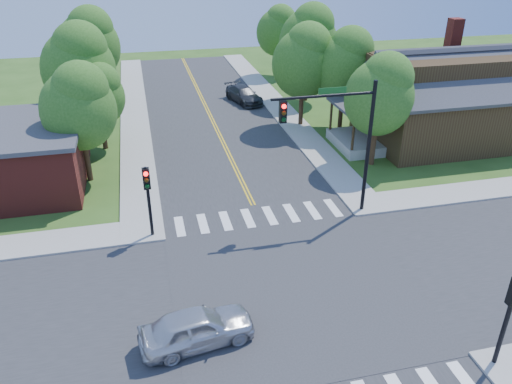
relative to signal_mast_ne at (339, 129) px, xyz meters
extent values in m
plane|color=#30531A|center=(-3.91, -5.59, -4.85)|extent=(100.00, 100.00, 0.00)
cube|color=#2D2D30|center=(-3.91, -5.59, -4.83)|extent=(10.00, 90.00, 0.04)
cube|color=#2D2D30|center=(-3.91, -5.59, -4.83)|extent=(90.00, 10.00, 0.04)
cube|color=#2D2D30|center=(-3.91, -5.59, -4.85)|extent=(10.20, 10.20, 0.06)
cube|color=#9E9B93|center=(2.19, 19.41, -4.78)|extent=(2.20, 40.00, 0.14)
cube|color=#9E9B93|center=(-10.01, 19.41, -4.78)|extent=(2.20, 40.00, 0.14)
cube|color=white|center=(-8.11, 0.61, -4.80)|extent=(0.45, 2.00, 0.01)
cube|color=white|center=(-6.91, 0.61, -4.80)|extent=(0.45, 2.00, 0.01)
cube|color=white|center=(-5.71, 0.61, -4.80)|extent=(0.45, 2.00, 0.01)
cube|color=white|center=(-4.51, 0.61, -4.80)|extent=(0.45, 2.00, 0.01)
cube|color=white|center=(-3.31, 0.61, -4.80)|extent=(0.45, 2.00, 0.01)
cube|color=white|center=(-2.11, 0.61, -4.80)|extent=(0.45, 2.00, 0.01)
cube|color=white|center=(-0.91, 0.61, -4.80)|extent=(0.45, 2.00, 0.01)
cube|color=white|center=(0.29, 0.61, -4.80)|extent=(0.45, 2.00, 0.01)
cube|color=white|center=(0.29, -11.79, -4.80)|extent=(0.45, 2.00, 0.01)
cube|color=yellow|center=(-4.01, 20.66, -4.80)|extent=(0.10, 37.50, 0.01)
cube|color=yellow|center=(-3.81, 20.66, -4.80)|extent=(0.10, 37.50, 0.01)
cylinder|color=black|center=(1.69, 0.01, -1.25)|extent=(0.20, 0.20, 7.20)
cylinder|color=black|center=(-0.91, 0.01, 1.75)|extent=(5.20, 0.14, 0.14)
cube|color=#19591E|center=(-0.51, -0.04, 2.00)|extent=(1.40, 0.04, 0.30)
cube|color=black|center=(-2.91, 0.01, 1.12)|extent=(0.34, 0.28, 1.05)
sphere|color=#FF0C0C|center=(-2.91, -0.16, 1.44)|extent=(0.22, 0.22, 0.22)
sphere|color=#3F2605|center=(-2.91, -0.16, 1.12)|extent=(0.22, 0.22, 0.22)
sphere|color=#05330F|center=(-2.91, -0.16, 0.80)|extent=(0.22, 0.22, 0.22)
cylinder|color=black|center=(1.69, -11.19, -2.95)|extent=(0.16, 0.16, 3.80)
cylinder|color=black|center=(-9.51, 0.01, -2.95)|extent=(0.16, 0.16, 3.80)
cube|color=black|center=(-9.51, 0.01, -1.63)|extent=(0.34, 0.28, 1.05)
sphere|color=#FF0C0C|center=(-9.51, -0.16, -1.31)|extent=(0.22, 0.22, 0.22)
sphere|color=#3F2605|center=(-9.51, -0.16, -1.63)|extent=(0.22, 0.22, 0.22)
sphere|color=#05330F|center=(-9.51, -0.16, -1.95)|extent=(0.22, 0.22, 0.22)
cube|color=#342212|center=(11.29, 8.61, -2.85)|extent=(10.00, 8.00, 4.00)
cube|color=#9E9B93|center=(4.99, 8.61, -4.50)|extent=(2.60, 4.50, 0.70)
cylinder|color=#342212|center=(3.89, 6.61, -3.25)|extent=(0.18, 0.18, 2.50)
cylinder|color=#342212|center=(3.89, 10.61, -3.25)|extent=(0.18, 0.18, 2.50)
cube|color=#38383D|center=(4.99, 8.61, -1.90)|extent=(2.80, 4.80, 0.18)
cube|color=maroon|center=(13.79, 12.11, -1.30)|extent=(0.90, 0.90, 7.11)
cylinder|color=#382314|center=(4.89, 5.63, -3.49)|extent=(0.34, 0.34, 2.73)
ellipsoid|color=#2C5C1B|center=(4.89, 5.63, -0.40)|extent=(4.30, 4.09, 4.73)
sphere|color=#2C5C1B|center=(5.19, 5.43, 0.89)|extent=(3.16, 3.16, 3.16)
cylinder|color=#382314|center=(5.42, 12.46, -3.41)|extent=(0.34, 0.34, 2.87)
ellipsoid|color=#2C5C1B|center=(5.42, 12.46, -0.16)|extent=(4.54, 4.31, 4.99)
sphere|color=#2C5C1B|center=(5.72, 12.26, 1.20)|extent=(3.33, 3.33, 3.33)
cylinder|color=#382314|center=(5.13, 19.98, -3.28)|extent=(0.34, 0.34, 3.15)
ellipsoid|color=#2C5C1B|center=(5.13, 19.98, 0.29)|extent=(4.97, 4.73, 5.47)
sphere|color=#2C5C1B|center=(5.43, 19.78, 1.78)|extent=(3.65, 3.65, 3.65)
cylinder|color=#382314|center=(4.94, 29.10, -3.50)|extent=(0.34, 0.34, 2.69)
ellipsoid|color=#2C5C1B|center=(4.94, 29.10, -0.46)|extent=(4.25, 4.04, 4.68)
sphere|color=#2C5C1B|center=(5.24, 28.90, 0.82)|extent=(3.12, 3.12, 3.12)
cylinder|color=#382314|center=(-12.89, 7.45, -3.49)|extent=(0.34, 0.34, 2.72)
ellipsoid|color=#2C5C1B|center=(-12.89, 7.45, -0.41)|extent=(4.29, 4.08, 4.72)
sphere|color=#2C5C1B|center=(-12.59, 7.25, 0.88)|extent=(3.15, 3.15, 3.15)
cylinder|color=#382314|center=(-13.26, 14.27, -3.27)|extent=(0.34, 0.34, 3.15)
ellipsoid|color=#2C5C1B|center=(-13.26, 14.27, 0.29)|extent=(4.98, 4.73, 5.47)
sphere|color=#2C5C1B|center=(-12.96, 14.07, 1.78)|extent=(3.65, 3.65, 3.65)
cylinder|color=#382314|center=(-13.00, 22.14, -3.27)|extent=(0.34, 0.34, 3.16)
ellipsoid|color=#2C5C1B|center=(-13.00, 22.14, 0.30)|extent=(4.99, 4.74, 5.48)
sphere|color=#2C5C1B|center=(-12.70, 21.94, 1.80)|extent=(3.66, 3.66, 3.66)
cylinder|color=#382314|center=(-12.87, 30.99, -3.71)|extent=(0.34, 0.34, 2.28)
ellipsoid|color=#2C5C1B|center=(-12.87, 30.99, -1.13)|extent=(3.60, 3.42, 3.96)
sphere|color=#2C5C1B|center=(-12.57, 30.79, -0.05)|extent=(2.64, 2.64, 2.64)
cylinder|color=#382314|center=(2.64, 13.73, -3.38)|extent=(0.34, 0.34, 2.95)
ellipsoid|color=#2C5C1B|center=(2.64, 13.73, -0.04)|extent=(4.65, 4.42, 5.12)
sphere|color=#2C5C1B|center=(2.94, 13.53, 1.35)|extent=(3.41, 3.41, 3.41)
cylinder|color=#382314|center=(-12.12, 12.47, -3.73)|extent=(0.34, 0.34, 2.25)
ellipsoid|color=#2C5C1B|center=(-12.12, 12.47, -1.18)|extent=(3.55, 3.37, 3.90)
sphere|color=#2C5C1B|center=(-11.82, 12.27, -0.12)|extent=(2.60, 2.60, 2.60)
imported|color=silver|center=(-8.28, -7.76, -4.14)|extent=(2.94, 4.70, 1.43)
imported|color=#303235|center=(-0.41, 20.60, -4.17)|extent=(4.28, 5.65, 1.36)
camera|label=1|loc=(-9.38, -21.64, 8.61)|focal=35.00mm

